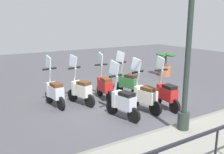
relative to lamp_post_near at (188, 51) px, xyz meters
The scene contains 11 objects.
ground_plane 3.10m from the lamp_post_near, ahead, with size 28.00×28.00×0.00m, color #424247.
promenade_walkway 2.03m from the lamp_post_near, 164.98° to the right, with size 2.20×20.00×0.15m.
lamp_post_near is the anchor object (origin of this frame).
potted_palm 6.41m from the lamp_post_near, 39.97° to the right, with size 1.06×0.66×1.05m.
scooter_near_0 2.27m from the lamp_post_near, 30.91° to the right, with size 1.23×0.44×1.54m.
scooter_near_1 2.22m from the lamp_post_near, ahead, with size 1.22×0.49×1.54m.
scooter_near_2 2.23m from the lamp_post_near, 21.37° to the left, with size 1.22×0.48×1.54m.
scooter_far_0 3.59m from the lamp_post_near, 12.55° to the right, with size 1.20×0.54×1.54m.
scooter_far_1 3.55m from the lamp_post_near, ahead, with size 1.23×0.45×1.54m.
scooter_far_2 3.67m from the lamp_post_near, 18.60° to the left, with size 1.21×0.53×1.54m.
scooter_far_3 4.16m from the lamp_post_near, 28.07° to the left, with size 1.23×0.44×1.54m.
Camera 1 is at (-6.04, 4.40, 2.61)m, focal length 40.00 mm.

